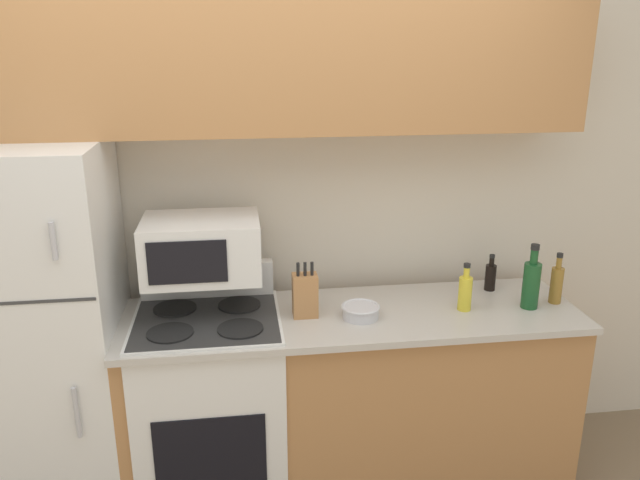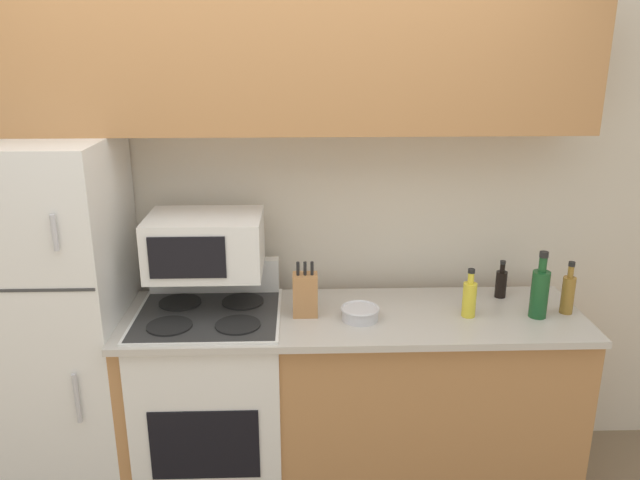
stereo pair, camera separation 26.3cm
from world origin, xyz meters
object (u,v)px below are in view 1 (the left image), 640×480
object	(u,v)px
bottle_wine_green	(531,283)
microwave	(202,248)
bottle_vinegar	(557,283)
bottle_cooking_spray	(465,292)
refrigerator	(34,339)
stove	(212,407)
knife_block	(305,295)
bowl	(360,311)
bottle_soy_sauce	(490,276)

from	to	relation	value
bottle_wine_green	microwave	bearing A→B (deg)	174.26
bottle_vinegar	bottle_cooking_spray	size ratio (longest dim) A/B	1.09
refrigerator	bottle_wine_green	size ratio (longest dim) A/B	5.58
bottle_cooking_spray	refrigerator	bearing A→B (deg)	177.31
stove	bottle_vinegar	xyz separation A→B (m)	(1.59, -0.02, 0.52)
refrigerator	knife_block	bearing A→B (deg)	-2.56
microwave	bottle_cooking_spray	world-z (taller)	microwave
bottle_vinegar	bottle_cooking_spray	distance (m)	0.44
refrigerator	stove	bearing A→B (deg)	-3.69
refrigerator	microwave	xyz separation A→B (m)	(0.73, 0.04, 0.36)
bowl	bottle_wine_green	distance (m)	0.78
refrigerator	bottle_cooking_spray	distance (m)	1.88
refrigerator	stove	world-z (taller)	refrigerator
refrigerator	bottle_wine_green	bearing A→B (deg)	-2.73
knife_block	bottle_wine_green	size ratio (longest dim) A/B	0.84
bottle_wine_green	bottle_cooking_spray	world-z (taller)	bottle_wine_green
refrigerator	bottle_soy_sauce	world-z (taller)	refrigerator
bottle_soy_sauce	bottle_cooking_spray	size ratio (longest dim) A/B	0.82
refrigerator	knife_block	xyz separation A→B (m)	(1.16, -0.05, 0.16)
refrigerator	bottle_soy_sauce	distance (m)	2.09
microwave	bottle_wine_green	xyz separation A→B (m)	(1.45, -0.15, -0.19)
bottle_soy_sauce	stove	bearing A→B (deg)	-172.93
stove	knife_block	xyz separation A→B (m)	(0.43, -0.00, 0.53)
stove	microwave	bearing A→B (deg)	94.87
microwave	knife_block	distance (m)	0.49
knife_block	bottle_soy_sauce	xyz separation A→B (m)	(0.92, 0.17, -0.03)
microwave	bottle_wine_green	size ratio (longest dim) A/B	1.65
knife_block	stove	bearing A→B (deg)	179.40
stove	bowl	bearing A→B (deg)	-5.15
refrigerator	stove	distance (m)	0.82
stove	bottle_soy_sauce	bearing A→B (deg)	7.07
bottle_soy_sauce	bottle_cooking_spray	xyz separation A→B (m)	(-0.21, -0.21, 0.02)
knife_block	bottle_vinegar	world-z (taller)	knife_block
refrigerator	microwave	distance (m)	0.81
bottle_wine_green	bottle_cooking_spray	size ratio (longest dim) A/B	1.36
refrigerator	bottle_vinegar	xyz separation A→B (m)	(2.32, -0.07, 0.16)
stove	bottle_wine_green	distance (m)	1.54
refrigerator	bottle_wine_green	world-z (taller)	refrigerator
bottle_cooking_spray	microwave	bearing A→B (deg)	173.54
refrigerator	bottle_cooking_spray	xyz separation A→B (m)	(1.88, -0.09, 0.15)
bottle_soy_sauce	microwave	bearing A→B (deg)	-176.72
microwave	bottle_wine_green	bearing A→B (deg)	-5.74
bottle_wine_green	bottle_cooking_spray	distance (m)	0.30
stove	knife_block	distance (m)	0.68
microwave	bowl	bearing A→B (deg)	-12.53
stove	refrigerator	bearing A→B (deg)	176.31
bottle_soy_sauce	bowl	bearing A→B (deg)	-161.63
bottle_cooking_spray	stove	bearing A→B (deg)	177.96
bottle_wine_green	bottle_cooking_spray	xyz separation A→B (m)	(-0.30, 0.02, -0.03)
bowl	bottle_cooking_spray	size ratio (longest dim) A/B	0.77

